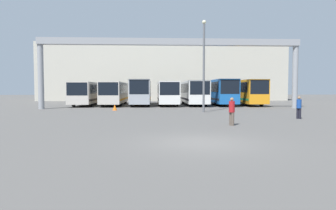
{
  "coord_description": "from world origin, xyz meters",
  "views": [
    {
      "loc": [
        -1.85,
        -11.73,
        2.13
      ],
      "look_at": [
        -0.19,
        22.38,
        0.3
      ],
      "focal_mm": 32.0,
      "sensor_mm": 36.0,
      "label": 1
    }
  ],
  "objects_px": {
    "bus_slot_6": "(246,91)",
    "bus_slot_0": "(89,92)",
    "traffic_cone": "(115,107)",
    "bus_slot_5": "(220,91)",
    "bus_slot_2": "(141,91)",
    "bus_slot_4": "(194,91)",
    "pedestrian_near_left": "(299,107)",
    "bus_slot_3": "(167,92)",
    "bus_slot_1": "(115,92)",
    "pedestrian_mid_left": "(232,111)",
    "lamp_post": "(204,62)"
  },
  "relations": [
    {
      "from": "bus_slot_4",
      "to": "pedestrian_near_left",
      "type": "bearing_deg",
      "value": -74.96
    },
    {
      "from": "bus_slot_0",
      "to": "pedestrian_near_left",
      "type": "distance_m",
      "value": 27.17
    },
    {
      "from": "pedestrian_near_left",
      "to": "lamp_post",
      "type": "xyz_separation_m",
      "value": [
        -5.77,
        6.51,
        3.71
      ]
    },
    {
      "from": "bus_slot_4",
      "to": "pedestrian_mid_left",
      "type": "bearing_deg",
      "value": -91.98
    },
    {
      "from": "bus_slot_1",
      "to": "bus_slot_3",
      "type": "xyz_separation_m",
      "value": [
        6.97,
        -0.13,
        0.02
      ]
    },
    {
      "from": "bus_slot_2",
      "to": "pedestrian_near_left",
      "type": "bearing_deg",
      "value": -57.78
    },
    {
      "from": "pedestrian_near_left",
      "to": "bus_slot_0",
      "type": "bearing_deg",
      "value": -5.42
    },
    {
      "from": "bus_slot_2",
      "to": "traffic_cone",
      "type": "distance_m",
      "value": 10.26
    },
    {
      "from": "bus_slot_4",
      "to": "pedestrian_near_left",
      "type": "distance_m",
      "value": 19.46
    },
    {
      "from": "bus_slot_0",
      "to": "bus_slot_5",
      "type": "distance_m",
      "value": 17.45
    },
    {
      "from": "bus_slot_5",
      "to": "traffic_cone",
      "type": "relative_size",
      "value": 17.68
    },
    {
      "from": "bus_slot_5",
      "to": "pedestrian_near_left",
      "type": "distance_m",
      "value": 18.55
    },
    {
      "from": "bus_slot_1",
      "to": "bus_slot_3",
      "type": "bearing_deg",
      "value": -1.11
    },
    {
      "from": "bus_slot_0",
      "to": "bus_slot_6",
      "type": "height_order",
      "value": "bus_slot_6"
    },
    {
      "from": "bus_slot_0",
      "to": "lamp_post",
      "type": "bearing_deg",
      "value": -44.35
    },
    {
      "from": "bus_slot_1",
      "to": "bus_slot_3",
      "type": "height_order",
      "value": "bus_slot_3"
    },
    {
      "from": "bus_slot_6",
      "to": "bus_slot_2",
      "type": "bearing_deg",
      "value": 177.14
    },
    {
      "from": "bus_slot_3",
      "to": "pedestrian_near_left",
      "type": "relative_size",
      "value": 7.31
    },
    {
      "from": "bus_slot_4",
      "to": "lamp_post",
      "type": "bearing_deg",
      "value": -93.37
    },
    {
      "from": "bus_slot_2",
      "to": "bus_slot_5",
      "type": "xyz_separation_m",
      "value": [
        10.45,
        -0.61,
        0.03
      ]
    },
    {
      "from": "bus_slot_6",
      "to": "pedestrian_near_left",
      "type": "relative_size",
      "value": 6.38
    },
    {
      "from": "bus_slot_1",
      "to": "bus_slot_4",
      "type": "relative_size",
      "value": 1.09
    },
    {
      "from": "pedestrian_mid_left",
      "to": "lamp_post",
      "type": "distance_m",
      "value": 10.8
    },
    {
      "from": "lamp_post",
      "to": "pedestrian_mid_left",
      "type": "bearing_deg",
      "value": -90.3
    },
    {
      "from": "bus_slot_6",
      "to": "bus_slot_5",
      "type": "bearing_deg",
      "value": 178.56
    },
    {
      "from": "bus_slot_1",
      "to": "traffic_cone",
      "type": "bearing_deg",
      "value": -82.92
    },
    {
      "from": "bus_slot_5",
      "to": "pedestrian_mid_left",
      "type": "height_order",
      "value": "bus_slot_5"
    },
    {
      "from": "bus_slot_1",
      "to": "bus_slot_6",
      "type": "height_order",
      "value": "bus_slot_6"
    },
    {
      "from": "bus_slot_4",
      "to": "lamp_post",
      "type": "xyz_separation_m",
      "value": [
        -0.72,
        -12.26,
        2.75
      ]
    },
    {
      "from": "bus_slot_3",
      "to": "bus_slot_6",
      "type": "distance_m",
      "value": 10.48
    },
    {
      "from": "bus_slot_4",
      "to": "bus_slot_6",
      "type": "relative_size",
      "value": 1.08
    },
    {
      "from": "bus_slot_0",
      "to": "traffic_cone",
      "type": "distance_m",
      "value": 11.39
    },
    {
      "from": "pedestrian_near_left",
      "to": "bus_slot_1",
      "type": "bearing_deg",
      "value": -10.92
    },
    {
      "from": "bus_slot_0",
      "to": "bus_slot_3",
      "type": "relative_size",
      "value": 1.05
    },
    {
      "from": "bus_slot_6",
      "to": "bus_slot_0",
      "type": "bearing_deg",
      "value": 177.08
    },
    {
      "from": "bus_slot_5",
      "to": "bus_slot_0",
      "type": "bearing_deg",
      "value": 176.79
    },
    {
      "from": "bus_slot_1",
      "to": "pedestrian_mid_left",
      "type": "bearing_deg",
      "value": -67.08
    },
    {
      "from": "pedestrian_mid_left",
      "to": "traffic_cone",
      "type": "xyz_separation_m",
      "value": [
        -8.42,
        12.81,
        -0.57
      ]
    },
    {
      "from": "bus_slot_4",
      "to": "pedestrian_near_left",
      "type": "xyz_separation_m",
      "value": [
        5.04,
        -18.77,
        -0.96
      ]
    },
    {
      "from": "bus_slot_3",
      "to": "bus_slot_6",
      "type": "xyz_separation_m",
      "value": [
        10.45,
        -0.75,
        0.13
      ]
    },
    {
      "from": "bus_slot_0",
      "to": "bus_slot_6",
      "type": "xyz_separation_m",
      "value": [
        20.91,
        -1.07,
        0.17
      ]
    },
    {
      "from": "bus_slot_5",
      "to": "pedestrian_near_left",
      "type": "bearing_deg",
      "value": -85.17
    },
    {
      "from": "bus_slot_0",
      "to": "bus_slot_5",
      "type": "height_order",
      "value": "bus_slot_5"
    },
    {
      "from": "traffic_cone",
      "to": "bus_slot_5",
      "type": "bearing_deg",
      "value": 36.21
    },
    {
      "from": "bus_slot_3",
      "to": "pedestrian_mid_left",
      "type": "relative_size",
      "value": 7.16
    },
    {
      "from": "bus_slot_2",
      "to": "bus_slot_5",
      "type": "distance_m",
      "value": 10.47
    },
    {
      "from": "bus_slot_5",
      "to": "pedestrian_mid_left",
      "type": "xyz_separation_m",
      "value": [
        -4.26,
        -22.09,
        -1.04
      ]
    },
    {
      "from": "bus_slot_1",
      "to": "lamp_post",
      "type": "height_order",
      "value": "lamp_post"
    },
    {
      "from": "bus_slot_3",
      "to": "pedestrian_mid_left",
      "type": "bearing_deg",
      "value": -83.21
    },
    {
      "from": "bus_slot_4",
      "to": "bus_slot_5",
      "type": "bearing_deg",
      "value": -5.19
    }
  ]
}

